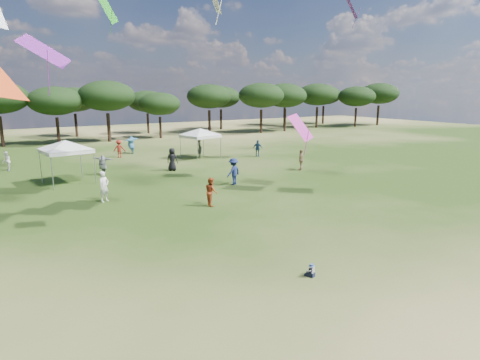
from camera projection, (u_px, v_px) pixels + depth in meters
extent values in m
plane|color=#2C4514|center=(366.00, 297.00, 12.40)|extent=(140.00, 140.00, 0.00)
cylinder|color=black|center=(2.00, 132.00, 45.79)|extent=(0.40, 0.40, 3.46)
cylinder|color=black|center=(58.00, 131.00, 47.82)|extent=(0.37, 0.37, 3.21)
ellipsoid|color=black|center=(55.00, 101.00, 47.06)|extent=(6.24, 6.24, 3.36)
cylinder|color=black|center=(109.00, 128.00, 50.40)|extent=(0.41, 0.41, 3.56)
ellipsoid|color=black|center=(107.00, 96.00, 49.55)|extent=(6.91, 6.91, 3.73)
cylinder|color=black|center=(160.00, 128.00, 54.30)|extent=(0.33, 0.33, 2.88)
ellipsoid|color=black|center=(159.00, 104.00, 53.62)|extent=(5.60, 5.60, 3.02)
cylinder|color=black|center=(209.00, 122.00, 60.79)|extent=(0.39, 0.39, 3.44)
ellipsoid|color=black|center=(209.00, 96.00, 59.97)|extent=(6.69, 6.69, 3.60)
cylinder|color=black|center=(261.00, 121.00, 61.01)|extent=(0.40, 0.40, 3.53)
ellipsoid|color=black|center=(261.00, 95.00, 60.17)|extent=(6.86, 6.86, 3.70)
cylinder|color=black|center=(285.00, 120.00, 63.86)|extent=(0.40, 0.40, 3.47)
ellipsoid|color=black|center=(285.00, 96.00, 63.03)|extent=(6.74, 6.74, 3.63)
cylinder|color=black|center=(317.00, 117.00, 69.90)|extent=(0.41, 0.41, 3.57)
ellipsoid|color=black|center=(318.00, 94.00, 69.05)|extent=(6.94, 6.94, 3.74)
cylinder|color=black|center=(356.00, 117.00, 71.63)|extent=(0.38, 0.38, 3.35)
ellipsoid|color=black|center=(357.00, 96.00, 70.83)|extent=(6.51, 6.51, 3.51)
cylinder|color=black|center=(378.00, 115.00, 75.34)|extent=(0.42, 0.42, 3.66)
ellipsoid|color=black|center=(379.00, 93.00, 74.47)|extent=(7.10, 7.10, 3.83)
cylinder|color=black|center=(76.00, 125.00, 56.12)|extent=(0.37, 0.37, 3.20)
ellipsoid|color=black|center=(74.00, 100.00, 55.36)|extent=(6.21, 6.21, 3.35)
cylinder|color=black|center=(148.00, 124.00, 60.29)|extent=(0.34, 0.34, 2.99)
ellipsoid|color=black|center=(147.00, 101.00, 59.58)|extent=(5.81, 5.81, 3.13)
cylinder|color=black|center=(221.00, 119.00, 67.15)|extent=(0.38, 0.38, 3.31)
ellipsoid|color=black|center=(221.00, 97.00, 66.36)|extent=(6.43, 6.43, 3.47)
cylinder|color=black|center=(284.00, 116.00, 74.45)|extent=(0.42, 0.42, 3.64)
ellipsoid|color=black|center=(285.00, 94.00, 73.58)|extent=(7.06, 7.06, 3.81)
cylinder|color=black|center=(323.00, 115.00, 78.62)|extent=(0.40, 0.40, 3.46)
ellipsoid|color=black|center=(324.00, 95.00, 77.80)|extent=(6.72, 6.72, 3.62)
cylinder|color=gray|center=(52.00, 172.00, 25.62)|extent=(0.06, 0.06, 2.32)
cylinder|color=gray|center=(95.00, 167.00, 27.35)|extent=(0.06, 0.06, 2.32)
cylinder|color=gray|center=(41.00, 166.00, 27.69)|extent=(0.06, 0.06, 2.32)
cylinder|color=gray|center=(81.00, 162.00, 29.41)|extent=(0.06, 0.06, 2.32)
cube|color=white|center=(66.00, 151.00, 27.28)|extent=(3.30, 3.30, 0.25)
pyramid|color=white|center=(65.00, 140.00, 27.12)|extent=(5.88, 5.88, 0.60)
cylinder|color=gray|center=(198.00, 150.00, 36.09)|extent=(0.06, 0.06, 2.17)
cylinder|color=gray|center=(221.00, 147.00, 37.88)|extent=(0.06, 0.06, 2.17)
cylinder|color=gray|center=(180.00, 147.00, 38.05)|extent=(0.06, 0.06, 2.17)
cylinder|color=gray|center=(203.00, 144.00, 39.85)|extent=(0.06, 0.06, 2.17)
cube|color=white|center=(200.00, 136.00, 37.75)|extent=(3.38, 3.38, 0.25)
pyramid|color=white|center=(200.00, 128.00, 37.59)|extent=(5.78, 5.78, 0.60)
cube|color=black|center=(311.00, 275.00, 13.74)|extent=(0.25, 0.25, 0.15)
cube|color=black|center=(307.00, 275.00, 13.79)|extent=(0.12, 0.19, 0.08)
cube|color=black|center=(309.00, 274.00, 13.89)|extent=(0.12, 0.19, 0.08)
cube|color=white|center=(312.00, 270.00, 13.71)|extent=(0.22, 0.18, 0.19)
cylinder|color=white|center=(309.00, 271.00, 13.65)|extent=(0.12, 0.20, 0.12)
cylinder|color=white|center=(312.00, 269.00, 13.83)|extent=(0.12, 0.20, 0.12)
sphere|color=#E0B293|center=(312.00, 267.00, 13.68)|extent=(0.13, 0.13, 0.13)
cone|color=#5480C5|center=(312.00, 266.00, 13.67)|extent=(0.22, 0.22, 0.02)
cylinder|color=#5480C5|center=(312.00, 265.00, 13.66)|extent=(0.14, 0.14, 0.06)
imported|color=#323237|center=(200.00, 148.00, 38.84)|extent=(0.42, 0.62, 1.68)
imported|color=navy|center=(258.00, 148.00, 39.04)|extent=(0.90, 0.98, 1.61)
imported|color=#9E3B1A|center=(211.00, 192.00, 22.19)|extent=(0.74, 0.88, 1.59)
imported|color=#2A5C7F|center=(131.00, 145.00, 40.78)|extent=(2.15, 1.89, 1.84)
imported|color=#16214E|center=(234.00, 171.00, 27.19)|extent=(1.34, 1.06, 1.82)
imported|color=maroon|center=(119.00, 149.00, 38.40)|extent=(1.27, 1.01, 1.72)
imported|color=black|center=(172.00, 159.00, 31.98)|extent=(1.05, 1.05, 1.84)
imported|color=#947251|center=(301.00, 160.00, 32.23)|extent=(1.03, 0.92, 1.68)
imported|color=#55575B|center=(103.00, 165.00, 30.39)|extent=(1.58, 1.85, 1.56)
imported|color=white|center=(104.00, 187.00, 22.96)|extent=(0.78, 0.70, 1.78)
imported|color=silver|center=(6.00, 161.00, 31.94)|extent=(0.66, 0.81, 1.57)
plane|color=#1F8B1B|center=(108.00, 9.00, 33.03)|extent=(2.30, 1.84, 2.69)
plane|color=#78238C|center=(44.00, 51.00, 18.32)|extent=(2.66, 2.29, 1.82)
plane|color=#812490|center=(352.00, 8.00, 35.36)|extent=(2.06, 1.90, 1.96)
plane|color=#B02C8D|center=(301.00, 127.00, 25.39)|extent=(2.40, 1.89, 1.72)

